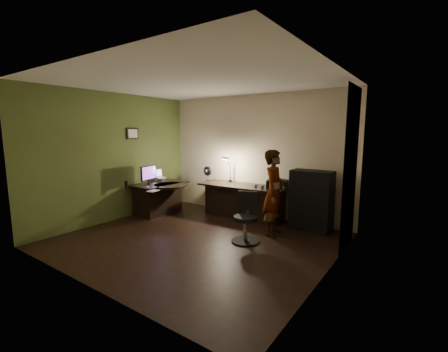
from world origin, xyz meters
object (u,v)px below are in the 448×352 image
Objects in this scene: person at (274,193)px; desk_left at (159,198)px; office_chair at (245,218)px; monitor at (148,179)px; desk_right at (242,201)px; cabinet at (311,201)px.

desk_left is at bearing 84.20° from person.
monitor is at bearing 159.89° from office_chair.
desk_right is 1.68× the size of cabinet.
person reaches higher than cabinet.
desk_right is 2.13m from monitor.
cabinet is at bearing -47.51° from person.
desk_right reaches higher than desk_left.
desk_right is 2.28× the size of office_chair.
office_chair is at bearing 151.50° from person.
cabinet reaches higher than desk_left.
monitor is at bearing -148.84° from desk_right.
person reaches higher than monitor.
desk_right is 1.54m from cabinet.
cabinet is 0.82m from person.
monitor is (0.04, -0.34, 0.51)m from desk_left.
desk_left is 3.40m from cabinet.
desk_right is 1.26m from person.
person is at bearing -125.68° from cabinet.
desk_right is at bearing 24.94° from desk_left.
monitor is 2.59m from office_chair.
desk_left is at bearing 152.38° from office_chair.
desk_left is 2.62m from office_chair.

